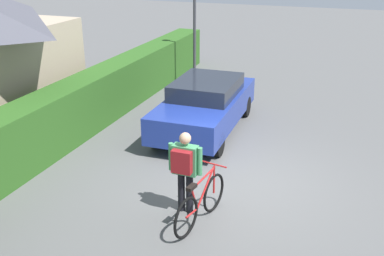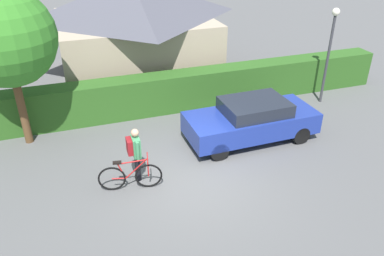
{
  "view_description": "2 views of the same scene",
  "coord_description": "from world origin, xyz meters",
  "px_view_note": "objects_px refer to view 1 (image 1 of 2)",
  "views": [
    {
      "loc": [
        -8.31,
        -2.03,
        4.62
      ],
      "look_at": [
        0.39,
        1.15,
        0.89
      ],
      "focal_mm": 42.67,
      "sensor_mm": 36.0,
      "label": 1
    },
    {
      "loc": [
        -2.88,
        -8.15,
        6.44
      ],
      "look_at": [
        0.22,
        0.83,
        1.19
      ],
      "focal_mm": 35.8,
      "sensor_mm": 36.0,
      "label": 2
    }
  ],
  "objects_px": {
    "parked_car_near": "(205,104)",
    "street_lamp": "(195,16)",
    "person_rider": "(185,166)",
    "bicycle": "(201,203)"
  },
  "relations": [
    {
      "from": "parked_car_near",
      "to": "street_lamp",
      "type": "bearing_deg",
      "value": 23.57
    },
    {
      "from": "street_lamp",
      "to": "person_rider",
      "type": "bearing_deg",
      "value": -161.44
    },
    {
      "from": "parked_car_near",
      "to": "street_lamp",
      "type": "relative_size",
      "value": 1.16
    },
    {
      "from": "person_rider",
      "to": "street_lamp",
      "type": "bearing_deg",
      "value": 18.56
    },
    {
      "from": "person_rider",
      "to": "street_lamp",
      "type": "xyz_separation_m",
      "value": [
        7.95,
        2.67,
        1.45
      ]
    },
    {
      "from": "parked_car_near",
      "to": "person_rider",
      "type": "distance_m",
      "value": 4.09
    },
    {
      "from": "parked_car_near",
      "to": "bicycle",
      "type": "relative_size",
      "value": 2.51
    },
    {
      "from": "parked_car_near",
      "to": "bicycle",
      "type": "distance_m",
      "value": 4.44
    },
    {
      "from": "person_rider",
      "to": "street_lamp",
      "type": "relative_size",
      "value": 0.43
    },
    {
      "from": "parked_car_near",
      "to": "street_lamp",
      "type": "height_order",
      "value": "street_lamp"
    }
  ]
}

